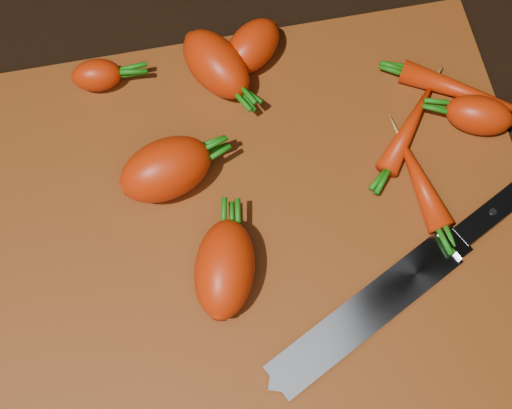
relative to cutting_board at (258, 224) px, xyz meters
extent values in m
cube|color=black|center=(0.00, 0.00, -0.01)|extent=(2.00, 2.00, 0.01)
cube|color=brown|center=(0.00, 0.00, 0.00)|extent=(0.50, 0.40, 0.01)
ellipsoid|color=red|center=(-0.07, 0.05, 0.03)|extent=(0.10, 0.07, 0.05)
ellipsoid|color=red|center=(-0.01, 0.16, 0.03)|extent=(0.08, 0.10, 0.05)
ellipsoid|color=red|center=(-0.04, -0.04, 0.03)|extent=(0.07, 0.10, 0.05)
ellipsoid|color=red|center=(0.03, 0.17, 0.03)|extent=(0.08, 0.07, 0.04)
ellipsoid|color=red|center=(-0.12, 0.17, 0.02)|extent=(0.05, 0.03, 0.03)
ellipsoid|color=red|center=(0.22, 0.06, 0.02)|extent=(0.07, 0.06, 0.04)
ellipsoid|color=red|center=(0.16, 0.06, 0.02)|extent=(0.08, 0.09, 0.02)
ellipsoid|color=red|center=(0.22, 0.09, 0.02)|extent=(0.12, 0.09, 0.02)
ellipsoid|color=red|center=(0.15, 0.01, 0.02)|extent=(0.04, 0.10, 0.02)
cube|color=gray|center=(-0.01, -0.14, 0.01)|extent=(0.19, 0.12, 0.00)
cube|color=gray|center=(0.08, -0.10, 0.01)|extent=(0.02, 0.03, 0.01)
cube|color=black|center=(0.13, -0.07, 0.01)|extent=(0.11, 0.07, 0.02)
cylinder|color=#B2B2B7|center=(0.12, -0.08, 0.02)|extent=(0.01, 0.01, 0.00)
camera|label=1|loc=(-0.04, -0.21, 0.61)|focal=50.00mm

